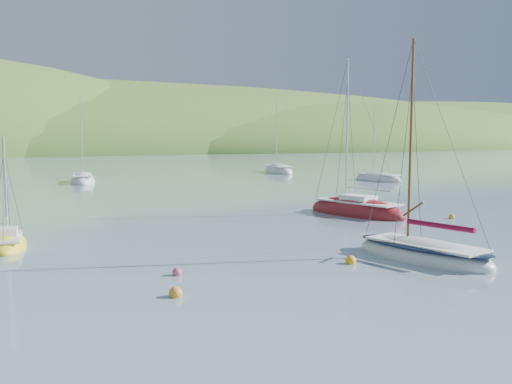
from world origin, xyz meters
name	(u,v)px	position (x,y,z in m)	size (l,w,h in m)	color
ground	(327,270)	(0.00, 0.00, 0.00)	(700.00, 700.00, 0.00)	slate
shoreline_hills	(18,150)	(-9.66, 172.42, 0.00)	(690.00, 135.00, 56.00)	#3C6526
daysailer_white	(423,254)	(4.97, -0.01, 0.23)	(4.29, 7.29, 10.56)	silver
sloop_red	(356,212)	(9.90, 12.91, 0.22)	(5.01, 8.30, 11.62)	maroon
sailboat_yellow	(7,244)	(-12.25, 10.26, 0.16)	(2.09, 4.63, 6.00)	yellow
distant_sloop_a	(83,181)	(-4.55, 46.39, 0.18)	(3.56, 7.82, 10.79)	silver
distant_sloop_b	(279,171)	(22.38, 51.46, 0.20)	(3.95, 8.62, 11.86)	silver
distant_sloop_d	(378,179)	(27.37, 35.03, 0.17)	(3.94, 6.92, 9.35)	silver
mooring_buoys	(241,257)	(-2.58, 3.23, 0.12)	(28.08, 12.68, 0.48)	#FFAB17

